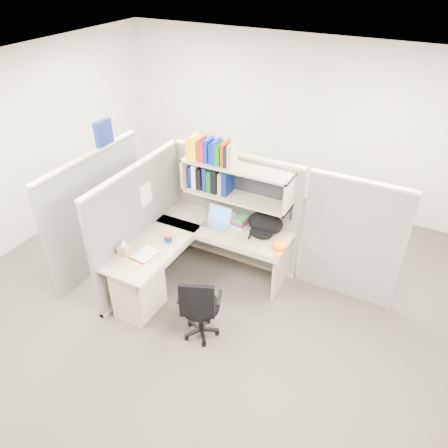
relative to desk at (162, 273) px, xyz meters
The scene contains 14 objects.
ground 0.66m from the desk, 35.01° to the left, with size 6.00×6.00×0.00m, color #332E27.
room_shell 1.28m from the desk, 35.01° to the left, with size 6.00×6.00×6.00m.
cubicle 0.88m from the desk, 86.86° to the left, with size 3.79×1.84×1.95m.
desk is the anchor object (origin of this frame).
laptop 0.97m from the desk, 70.25° to the left, with size 0.34×0.34×0.24m, color #B8B8BD, non-canonical shape.
backpack 1.38m from the desk, 45.75° to the left, with size 0.46×0.35×0.27m, color black, non-canonical shape.
orange_cap 1.46m from the desk, 31.71° to the left, with size 0.19×0.22×0.10m, color orange, non-canonical shape.
snack_canister 0.44m from the desk, 102.04° to the left, with size 0.10×0.10×0.10m.
tissue_box 0.57m from the desk, 152.79° to the right, with size 0.13×0.13×0.20m, color tan, non-canonical shape.
mouse 1.02m from the desk, 51.23° to the left, with size 0.08×0.06×0.03m, color #85A3BD.
paper_cup 1.19m from the desk, 67.24° to the left, with size 0.07×0.07×0.10m, color white.
book_stack 1.21m from the desk, 60.36° to the left, with size 0.18×0.25×0.12m, color gray, non-canonical shape.
loose_paper 0.34m from the desk, 152.74° to the right, with size 0.22×0.30×0.00m, color white, non-canonical shape.
task_chair 0.79m from the desk, 23.55° to the right, with size 0.52×0.49×0.90m.
Camera 1 is at (2.16, -3.56, 3.84)m, focal length 35.00 mm.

